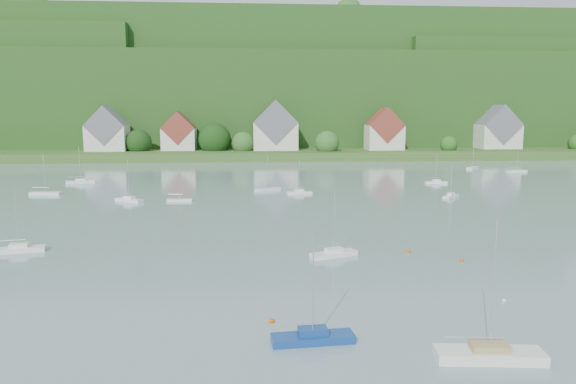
{
  "coord_description": "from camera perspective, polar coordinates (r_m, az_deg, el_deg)",
  "views": [
    {
      "loc": [
        -4.16,
        -8.53,
        16.4
      ],
      "look_at": [
        1.72,
        75.0,
        4.0
      ],
      "focal_mm": 33.38,
      "sensor_mm": 36.0,
      "label": 1
    }
  ],
  "objects": [
    {
      "name": "far_shore_strip",
      "position": [
        209.11,
        -2.88,
        4.32
      ],
      "size": [
        600.0,
        60.0,
        3.0
      ],
      "primitive_type": "cube",
      "color": "#29501E",
      "rests_on": "ground"
    },
    {
      "name": "forested_ridge",
      "position": [
        277.22,
        -3.13,
        9.75
      ],
      "size": [
        620.0,
        181.22,
        69.89
      ],
      "color": "#143E14",
      "rests_on": "ground"
    },
    {
      "name": "village_building_0",
      "position": [
        202.15,
        -18.7,
        6.03
      ],
      "size": [
        14.0,
        10.4,
        16.0
      ],
      "color": "beige",
      "rests_on": "far_shore_strip"
    },
    {
      "name": "village_building_1",
      "position": [
        199.36,
        -11.53,
        6.05
      ],
      "size": [
        12.0,
        9.36,
        14.0
      ],
      "color": "beige",
      "rests_on": "far_shore_strip"
    },
    {
      "name": "village_building_2",
      "position": [
        196.84,
        -1.37,
        6.63
      ],
      "size": [
        16.0,
        11.44,
        18.0
      ],
      "color": "beige",
      "rests_on": "far_shore_strip"
    },
    {
      "name": "village_building_3",
      "position": [
        200.77,
        10.21,
        6.3
      ],
      "size": [
        13.0,
        10.4,
        15.5
      ],
      "color": "beige",
      "rests_on": "far_shore_strip"
    },
    {
      "name": "village_building_4",
      "position": [
        219.84,
        21.46,
        6.07
      ],
      "size": [
        15.0,
        10.4,
        16.5
      ],
      "color": "beige",
      "rests_on": "far_shore_strip"
    },
    {
      "name": "near_sailboat_1",
      "position": [
        39.96,
        2.64,
        -15.13
      ],
      "size": [
        6.1,
        2.18,
        8.08
      ],
      "rotation": [
        0.0,
        0.0,
        0.09
      ],
      "color": "navy",
      "rests_on": "ground"
    },
    {
      "name": "near_sailboat_2",
      "position": [
        39.67,
        20.67,
        -15.8
      ],
      "size": [
        7.32,
        2.74,
        9.65
      ],
      "rotation": [
        0.0,
        0.0,
        -0.1
      ],
      "color": "white",
      "rests_on": "ground"
    },
    {
      "name": "near_sailboat_3",
      "position": [
        62.19,
        4.9,
        -6.49
      ],
      "size": [
        5.79,
        3.57,
        7.57
      ],
      "rotation": [
        0.0,
        0.0,
        0.39
      ],
      "color": "white",
      "rests_on": "ground"
    },
    {
      "name": "near_sailboat_6",
      "position": [
        71.52,
        -26.73,
        -5.4
      ],
      "size": [
        6.02,
        2.84,
        7.83
      ],
      "rotation": [
        0.0,
        0.0,
        0.22
      ],
      "color": "white",
      "rests_on": "ground"
    },
    {
      "name": "mooring_buoy_0",
      "position": [
        43.52,
        -1.77,
        -13.72
      ],
      "size": [
        0.46,
        0.46,
        0.46
      ],
      "primitive_type": "sphere",
      "color": "#DF5400",
      "rests_on": "ground"
    },
    {
      "name": "mooring_buoy_1",
      "position": [
        51.44,
        22.0,
        -10.8
      ],
      "size": [
        0.4,
        0.4,
        0.4
      ],
      "primitive_type": "sphere",
      "color": "silver",
      "rests_on": "ground"
    },
    {
      "name": "mooring_buoy_2",
      "position": [
        63.25,
        18.06,
        -7.03
      ],
      "size": [
        0.47,
        0.47,
        0.47
      ],
      "primitive_type": "sphere",
      "color": "#DF5400",
      "rests_on": "ground"
    },
    {
      "name": "mooring_buoy_3",
      "position": [
        65.48,
        12.69,
        -6.29
      ],
      "size": [
        0.5,
        0.5,
        0.5
      ],
      "primitive_type": "sphere",
      "color": "#DF5400",
      "rests_on": "ground"
    },
    {
      "name": "far_sailboat_cluster",
      "position": [
        127.37,
        -1.52,
        1.19
      ],
      "size": [
        181.68,
        58.06,
        8.71
      ],
      "color": "white",
      "rests_on": "ground"
    }
  ]
}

